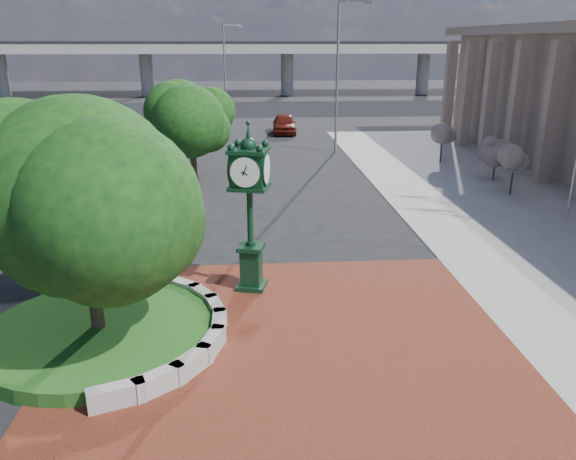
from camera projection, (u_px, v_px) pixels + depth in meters
The scene contains 14 objects.
ground at pixel (285, 333), 15.47m from camera, with size 200.00×200.00×0.00m, color black.
plaza at pixel (288, 351), 14.52m from camera, with size 12.00×12.00×0.04m, color #5F2716.
planter_wall at pixel (185, 328), 15.20m from camera, with size 2.96×6.77×0.54m.
grass_bed at pixel (100, 333), 15.07m from camera, with size 6.10×6.10×0.40m, color #164F1A.
overpass at pixel (250, 48), 79.46m from camera, with size 90.00×12.00×7.50m.
tree_planter at pixel (84, 207), 13.93m from camera, with size 5.20×5.20×6.33m.
tree_street at pixel (192, 124), 31.16m from camera, with size 4.40×4.40×5.45m.
post_clock at pixel (250, 202), 17.30m from camera, with size 1.29×1.29×5.32m.
parked_car at pixel (284, 124), 48.23m from camera, with size 1.93×4.81×1.64m, color #58150C.
street_lamp_near at pixel (341, 66), 38.56m from camera, with size 2.22×0.90×10.20m.
street_lamp_far at pixel (227, 65), 54.65m from camera, with size 1.95×0.86×9.04m.
shrub_near at pixel (514, 165), 28.66m from camera, with size 1.20×1.20×2.20m.
shrub_mid at pixel (496, 153), 31.74m from camera, with size 1.20×1.20×2.20m.
shrub_far at pixel (442, 139), 36.33m from camera, with size 1.20×1.20×2.20m.
Camera 1 is at (-0.91, -13.70, 7.67)m, focal length 35.00 mm.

